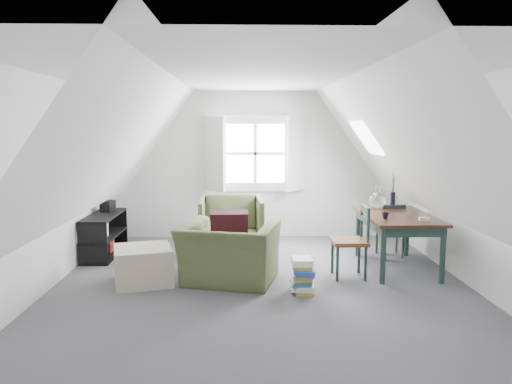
{
  "coord_description": "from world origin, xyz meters",
  "views": [
    {
      "loc": [
        -0.22,
        -5.78,
        1.91
      ],
      "look_at": [
        -0.05,
        0.6,
        1.07
      ],
      "focal_mm": 35.0,
      "sensor_mm": 36.0,
      "label": 1
    }
  ],
  "objects_px": {
    "dining_chair_far": "(391,229)",
    "dining_chair_near": "(352,240)",
    "armchair_near": "(229,282)",
    "ottoman": "(143,265)",
    "armchair_far": "(231,254)",
    "magazine_stack": "(303,275)",
    "dining_table": "(397,222)",
    "media_shelf": "(104,237)"
  },
  "relations": [
    {
      "from": "dining_chair_far",
      "to": "dining_chair_near",
      "type": "distance_m",
      "value": 1.28
    },
    {
      "from": "armchair_near",
      "to": "ottoman",
      "type": "height_order",
      "value": "ottoman"
    },
    {
      "from": "armchair_near",
      "to": "ottoman",
      "type": "bearing_deg",
      "value": 14.91
    },
    {
      "from": "armchair_far",
      "to": "ottoman",
      "type": "bearing_deg",
      "value": -129.53
    },
    {
      "from": "magazine_stack",
      "to": "ottoman",
      "type": "bearing_deg",
      "value": 168.0
    },
    {
      "from": "ottoman",
      "to": "dining_table",
      "type": "height_order",
      "value": "dining_table"
    },
    {
      "from": "armchair_far",
      "to": "dining_chair_far",
      "type": "distance_m",
      "value": 2.39
    },
    {
      "from": "media_shelf",
      "to": "dining_table",
      "type": "bearing_deg",
      "value": -5.66
    },
    {
      "from": "dining_chair_far",
      "to": "magazine_stack",
      "type": "distance_m",
      "value": 2.17
    },
    {
      "from": "dining_chair_far",
      "to": "dining_table",
      "type": "bearing_deg",
      "value": 90.65
    },
    {
      "from": "armchair_near",
      "to": "magazine_stack",
      "type": "distance_m",
      "value": 0.98
    },
    {
      "from": "magazine_stack",
      "to": "media_shelf",
      "type": "bearing_deg",
      "value": 147.88
    },
    {
      "from": "dining_table",
      "to": "magazine_stack",
      "type": "distance_m",
      "value": 1.73
    },
    {
      "from": "armchair_near",
      "to": "dining_chair_far",
      "type": "bearing_deg",
      "value": -139.22
    },
    {
      "from": "dining_chair_far",
      "to": "ottoman",
      "type": "bearing_deg",
      "value": 29.49
    },
    {
      "from": "ottoman",
      "to": "media_shelf",
      "type": "height_order",
      "value": "media_shelf"
    },
    {
      "from": "armchair_far",
      "to": "dining_table",
      "type": "xyz_separation_m",
      "value": [
        2.24,
        -0.82,
        0.64
      ]
    },
    {
      "from": "armchair_far",
      "to": "dining_chair_far",
      "type": "xyz_separation_m",
      "value": [
        2.35,
        -0.2,
        0.42
      ]
    },
    {
      "from": "armchair_near",
      "to": "dining_chair_far",
      "type": "distance_m",
      "value": 2.65
    },
    {
      "from": "media_shelf",
      "to": "ottoman",
      "type": "bearing_deg",
      "value": -52.63
    },
    {
      "from": "dining_table",
      "to": "magazine_stack",
      "type": "bearing_deg",
      "value": -150.19
    },
    {
      "from": "ottoman",
      "to": "dining_chair_near",
      "type": "height_order",
      "value": "dining_chair_near"
    },
    {
      "from": "dining_table",
      "to": "dining_chair_far",
      "type": "height_order",
      "value": "dining_chair_far"
    },
    {
      "from": "media_shelf",
      "to": "magazine_stack",
      "type": "height_order",
      "value": "media_shelf"
    },
    {
      "from": "dining_chair_far",
      "to": "media_shelf",
      "type": "height_order",
      "value": "dining_chair_far"
    },
    {
      "from": "dining_table",
      "to": "dining_chair_far",
      "type": "relative_size",
      "value": 1.86
    },
    {
      "from": "media_shelf",
      "to": "magazine_stack",
      "type": "bearing_deg",
      "value": -27.16
    },
    {
      "from": "dining_chair_near",
      "to": "dining_chair_far",
      "type": "bearing_deg",
      "value": 139.56
    },
    {
      "from": "dining_chair_far",
      "to": "magazine_stack",
      "type": "relative_size",
      "value": 1.99
    },
    {
      "from": "magazine_stack",
      "to": "armchair_far",
      "type": "bearing_deg",
      "value": 116.09
    },
    {
      "from": "dining_table",
      "to": "armchair_near",
      "type": "bearing_deg",
      "value": -171.37
    },
    {
      "from": "armchair_far",
      "to": "dining_table",
      "type": "relative_size",
      "value": 0.65
    },
    {
      "from": "armchair_near",
      "to": "magazine_stack",
      "type": "relative_size",
      "value": 2.8
    },
    {
      "from": "dining_chair_near",
      "to": "media_shelf",
      "type": "relative_size",
      "value": 0.76
    },
    {
      "from": "armchair_near",
      "to": "dining_table",
      "type": "height_order",
      "value": "dining_table"
    },
    {
      "from": "dining_table",
      "to": "media_shelf",
      "type": "bearing_deg",
      "value": 164.43
    },
    {
      "from": "armchair_far",
      "to": "ottoman",
      "type": "distance_m",
      "value": 1.73
    },
    {
      "from": "armchair_near",
      "to": "media_shelf",
      "type": "height_order",
      "value": "media_shelf"
    },
    {
      "from": "armchair_far",
      "to": "magazine_stack",
      "type": "distance_m",
      "value": 1.98
    },
    {
      "from": "armchair_far",
      "to": "magazine_stack",
      "type": "height_order",
      "value": "armchair_far"
    },
    {
      "from": "dining_chair_far",
      "to": "magazine_stack",
      "type": "bearing_deg",
      "value": 57.22
    },
    {
      "from": "armchair_near",
      "to": "dining_chair_near",
      "type": "relative_size",
      "value": 1.22
    }
  ]
}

